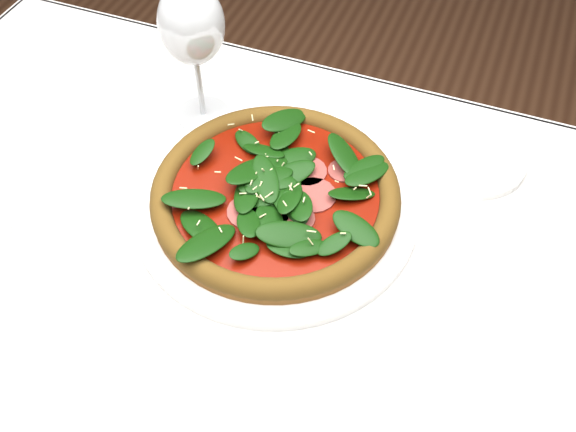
% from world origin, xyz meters
% --- Properties ---
extents(dining_table, '(1.21, 0.81, 0.75)m').
position_xyz_m(dining_table, '(0.00, 0.00, 0.65)').
color(dining_table, silver).
rests_on(dining_table, ground).
extents(plate, '(0.39, 0.39, 0.02)m').
position_xyz_m(plate, '(0.04, 0.08, 0.76)').
color(plate, white).
rests_on(plate, dining_table).
extents(pizza, '(0.37, 0.37, 0.04)m').
position_xyz_m(pizza, '(0.04, 0.08, 0.78)').
color(pizza, '#8D5C22').
rests_on(pizza, plate).
extents(wine_glass, '(0.09, 0.09, 0.23)m').
position_xyz_m(wine_glass, '(-0.13, 0.22, 0.91)').
color(wine_glass, silver).
rests_on(wine_glass, dining_table).
extents(saucer_far, '(0.16, 0.16, 0.01)m').
position_xyz_m(saucer_far, '(0.28, 0.27, 0.76)').
color(saucer_far, white).
rests_on(saucer_far, dining_table).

